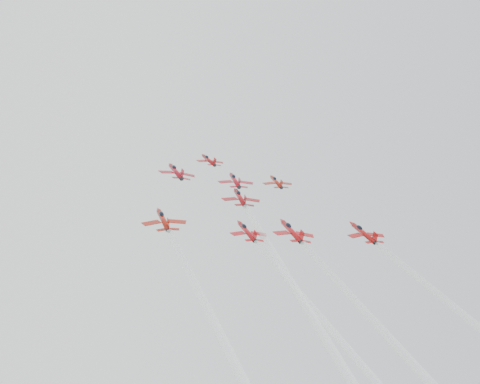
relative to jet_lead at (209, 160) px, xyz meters
name	(u,v)px	position (x,y,z in m)	size (l,w,h in m)	color
jet_lead	(209,160)	(0.00, 0.00, 0.00)	(8.90, 11.27, 7.62)	maroon
jet_row2_left	(176,171)	(-13.15, -12.54, -7.98)	(10.54, 13.34, 9.02)	maroon
jet_row2_center	(235,180)	(3.13, -15.36, -9.79)	(10.19, 12.89, 8.72)	#A20F1C
jet_row2_right	(276,182)	(16.62, -13.65, -8.70)	(8.97, 11.34, 7.68)	#9E1C0F
jet_center	(321,298)	(0.39, -68.41, -43.70)	(10.11, 93.30, 60.17)	maroon
jet_rear_farleft	(218,356)	(-22.34, -81.25, -51.89)	(9.59, 88.55, 57.10)	maroon
jet_rear_left	(330,347)	(-4.56, -80.08, -51.14)	(8.53, 78.70, 50.75)	#AE1016
jet_rear_right	(416,370)	(6.73, -85.00, -54.28)	(10.04, 92.68, 59.77)	#B11014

